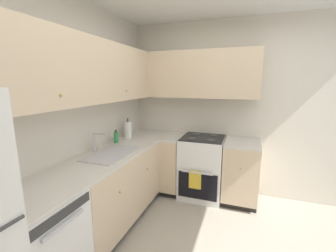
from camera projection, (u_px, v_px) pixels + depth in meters
name	position (u px, v px, depth m)	size (l,w,h in m)	color
wall_back	(55.00, 124.00, 2.17)	(3.67, 0.05, 2.60)	silver
wall_right	(242.00, 110.00, 3.28)	(0.05, 3.50, 2.60)	silver
dishwasher	(35.00, 252.00, 1.68)	(0.60, 0.63, 0.87)	white
lower_cabinets_back	(113.00, 190.00, 2.64)	(1.48, 0.62, 0.87)	beige
countertop_back	(111.00, 154.00, 2.55)	(2.68, 0.60, 0.04)	beige
lower_cabinets_right	(215.00, 170.00, 3.25)	(0.62, 1.37, 0.87)	beige
countertop_right	(216.00, 140.00, 3.16)	(0.60, 1.37, 0.03)	beige
oven_range	(202.00, 166.00, 3.33)	(0.68, 0.62, 1.05)	white
upper_cabinets_back	(86.00, 71.00, 2.27)	(2.36, 0.34, 0.67)	beige
upper_cabinets_right	(192.00, 75.00, 3.25)	(0.32, 1.92, 0.67)	beige
sink	(112.00, 157.00, 2.53)	(0.68, 0.40, 0.10)	#B7B7BC
faucet	(96.00, 140.00, 2.57)	(0.07, 0.16, 0.23)	silver
soap_bottle	(116.00, 137.00, 2.96)	(0.06, 0.06, 0.18)	#338C4C
paper_towel_roll	(128.00, 130.00, 3.22)	(0.11, 0.11, 0.30)	white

